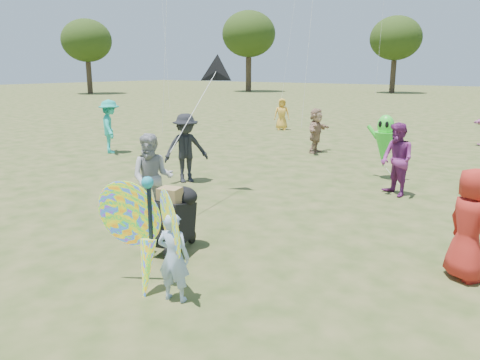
{
  "coord_description": "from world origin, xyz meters",
  "views": [
    {
      "loc": [
        4.27,
        -4.75,
        2.95
      ],
      "look_at": [
        -0.2,
        1.5,
        1.1
      ],
      "focal_mm": 35.0,
      "sensor_mm": 36.0,
      "label": 1
    }
  ],
  "objects_px": {
    "adult_man": "(152,178)",
    "crowd_i": "(110,127)",
    "crowd_a": "(470,225)",
    "crowd_g": "(282,114)",
    "crowd_e": "(397,160)",
    "butterfly_kite": "(148,234)",
    "alien_kite": "(384,143)",
    "child_girl": "(174,257)",
    "crowd_b": "(186,148)",
    "jogging_stroller": "(175,215)",
    "crowd_d": "(316,131)"
  },
  "relations": [
    {
      "from": "crowd_a",
      "to": "crowd_e",
      "type": "bearing_deg",
      "value": -20.01
    },
    {
      "from": "jogging_stroller",
      "to": "butterfly_kite",
      "type": "bearing_deg",
      "value": -74.91
    },
    {
      "from": "alien_kite",
      "to": "crowd_a",
      "type": "bearing_deg",
      "value": -60.44
    },
    {
      "from": "child_girl",
      "to": "alien_kite",
      "type": "bearing_deg",
      "value": -106.22
    },
    {
      "from": "child_girl",
      "to": "butterfly_kite",
      "type": "height_order",
      "value": "butterfly_kite"
    },
    {
      "from": "adult_man",
      "to": "crowd_i",
      "type": "relative_size",
      "value": 0.92
    },
    {
      "from": "crowd_a",
      "to": "butterfly_kite",
      "type": "height_order",
      "value": "butterfly_kite"
    },
    {
      "from": "adult_man",
      "to": "crowd_e",
      "type": "relative_size",
      "value": 1.0
    },
    {
      "from": "child_girl",
      "to": "crowd_i",
      "type": "height_order",
      "value": "crowd_i"
    },
    {
      "from": "crowd_d",
      "to": "jogging_stroller",
      "type": "bearing_deg",
      "value": -170.67
    },
    {
      "from": "crowd_i",
      "to": "butterfly_kite",
      "type": "relative_size",
      "value": 1.05
    },
    {
      "from": "adult_man",
      "to": "crowd_g",
      "type": "height_order",
      "value": "adult_man"
    },
    {
      "from": "jogging_stroller",
      "to": "alien_kite",
      "type": "xyz_separation_m",
      "value": [
        1.02,
        7.07,
        0.36
      ]
    },
    {
      "from": "crowd_a",
      "to": "child_girl",
      "type": "bearing_deg",
      "value": 84.5
    },
    {
      "from": "crowd_i",
      "to": "alien_kite",
      "type": "bearing_deg",
      "value": -131.03
    },
    {
      "from": "crowd_a",
      "to": "alien_kite",
      "type": "height_order",
      "value": "alien_kite"
    },
    {
      "from": "adult_man",
      "to": "crowd_i",
      "type": "bearing_deg",
      "value": 111.65
    },
    {
      "from": "adult_man",
      "to": "crowd_b",
      "type": "relative_size",
      "value": 0.96
    },
    {
      "from": "jogging_stroller",
      "to": "adult_man",
      "type": "bearing_deg",
      "value": 133.3
    },
    {
      "from": "crowd_d",
      "to": "crowd_e",
      "type": "distance_m",
      "value": 5.82
    },
    {
      "from": "adult_man",
      "to": "crowd_b",
      "type": "bearing_deg",
      "value": 85.76
    },
    {
      "from": "child_girl",
      "to": "crowd_e",
      "type": "xyz_separation_m",
      "value": [
        0.68,
        6.8,
        0.27
      ]
    },
    {
      "from": "crowd_a",
      "to": "crowd_g",
      "type": "xyz_separation_m",
      "value": [
        -10.59,
        12.74,
        -0.05
      ]
    },
    {
      "from": "crowd_e",
      "to": "crowd_d",
      "type": "bearing_deg",
      "value": 172.05
    },
    {
      "from": "adult_man",
      "to": "alien_kite",
      "type": "relative_size",
      "value": 0.99
    },
    {
      "from": "crowd_i",
      "to": "crowd_a",
      "type": "bearing_deg",
      "value": -158.46
    },
    {
      "from": "crowd_g",
      "to": "jogging_stroller",
      "type": "xyz_separation_m",
      "value": [
        6.48,
        -14.37,
        -0.15
      ]
    },
    {
      "from": "butterfly_kite",
      "to": "alien_kite",
      "type": "relative_size",
      "value": 1.03
    },
    {
      "from": "jogging_stroller",
      "to": "crowd_e",
      "type": "bearing_deg",
      "value": 57.07
    },
    {
      "from": "jogging_stroller",
      "to": "child_girl",
      "type": "bearing_deg",
      "value": -61.7
    },
    {
      "from": "child_girl",
      "to": "crowd_b",
      "type": "bearing_deg",
      "value": -66.64
    },
    {
      "from": "adult_man",
      "to": "jogging_stroller",
      "type": "distance_m",
      "value": 1.7
    },
    {
      "from": "crowd_b",
      "to": "butterfly_kite",
      "type": "distance_m",
      "value": 6.22
    },
    {
      "from": "crowd_d",
      "to": "crowd_e",
      "type": "relative_size",
      "value": 0.92
    },
    {
      "from": "crowd_a",
      "to": "alien_kite",
      "type": "bearing_deg",
      "value": -20.48
    },
    {
      "from": "crowd_g",
      "to": "butterfly_kite",
      "type": "bearing_deg",
      "value": -97.95
    },
    {
      "from": "crowd_i",
      "to": "crowd_b",
      "type": "bearing_deg",
      "value": -159.91
    },
    {
      "from": "alien_kite",
      "to": "crowd_g",
      "type": "bearing_deg",
      "value": 135.79
    },
    {
      "from": "crowd_a",
      "to": "crowd_g",
      "type": "height_order",
      "value": "crowd_a"
    },
    {
      "from": "crowd_e",
      "to": "crowd_g",
      "type": "height_order",
      "value": "crowd_e"
    },
    {
      "from": "adult_man",
      "to": "crowd_g",
      "type": "distance_m",
      "value": 14.4
    },
    {
      "from": "crowd_b",
      "to": "crowd_i",
      "type": "distance_m",
      "value": 5.37
    },
    {
      "from": "crowd_b",
      "to": "crowd_d",
      "type": "height_order",
      "value": "crowd_b"
    },
    {
      "from": "child_girl",
      "to": "crowd_i",
      "type": "xyz_separation_m",
      "value": [
        -9.32,
        6.63,
        0.34
      ]
    },
    {
      "from": "crowd_b",
      "to": "crowd_g",
      "type": "relative_size",
      "value": 1.19
    },
    {
      "from": "alien_kite",
      "to": "butterfly_kite",
      "type": "bearing_deg",
      "value": -92.11
    },
    {
      "from": "child_girl",
      "to": "crowd_g",
      "type": "bearing_deg",
      "value": -81.12
    },
    {
      "from": "crowd_e",
      "to": "crowd_g",
      "type": "xyz_separation_m",
      "value": [
        -8.33,
        8.83,
        -0.1
      ]
    },
    {
      "from": "child_girl",
      "to": "adult_man",
      "type": "relative_size",
      "value": 0.68
    },
    {
      "from": "crowd_d",
      "to": "butterfly_kite",
      "type": "xyz_separation_m",
      "value": [
        3.01,
        -10.9,
        0.02
      ]
    }
  ]
}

